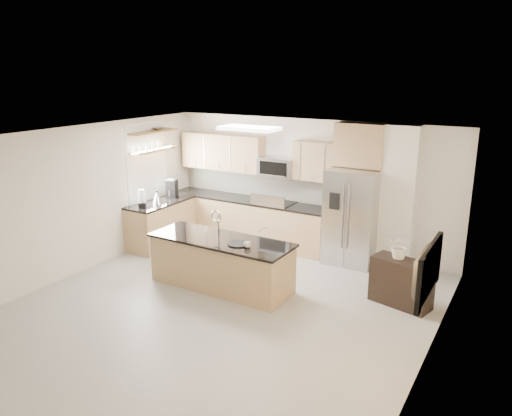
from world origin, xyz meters
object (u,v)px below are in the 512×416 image
Objects in this scene: credenza at (401,283)px; bowl at (158,128)px; cup at (247,245)px; television at (419,269)px; range at (274,224)px; platter at (239,244)px; island at (221,263)px; blender at (142,200)px; microwave at (278,167)px; flower_vase at (401,240)px; refrigerator at (352,217)px; coffee_maker at (172,189)px; kettle at (157,198)px.

bowl is at bearing -172.10° from credenza.
cup is 0.10× the size of television.
range is 3.16× the size of platter.
bowl reaches higher than island.
blender is 5.80m from television.
blender is at bearing 165.58° from cup.
flower_vase is (2.87, -1.43, -0.60)m from microwave.
refrigerator is 2.64m from island.
bowl reaches higher than coffee_maker.
kettle is at bearing -146.76° from microwave.
flower_vase is at bearing -24.55° from range.
microwave is 3.26m from flower_vase.
bowl is at bearing 151.35° from island.
credenza is at bearing -1.76° from kettle.
bowl is at bearing 152.60° from platter.
television is (0.64, -1.81, 0.32)m from flower_vase.
range is 4.78m from television.
kettle is 0.56m from coffee_maker.
refrigerator is 4.94× the size of platter.
range is 0.64× the size of refrigerator.
cup is (0.58, -0.13, 0.46)m from island.
range is at bearing 19.59° from bowl.
island is at bearing -125.03° from refrigerator.
microwave reaches higher than credenza.
refrigerator is at bearing 31.04° from television.
cup is at bearing -21.73° from kettle.
television is at bearing -42.75° from microwave.
credenza is at bearing 17.52° from island.
range is at bearing 178.40° from refrigerator.
bowl is 0.54× the size of flower_vase.
refrigerator is 3.86m from kettle.
coffee_maker reaches higher than blender.
flower_vase reaches higher than kettle.
platter is at bearing 73.69° from television.
kettle is at bearing 82.50° from blender.
refrigerator is (1.66, -0.05, 0.42)m from range.
blender is 0.97× the size of coffee_maker.
cup is 2.34m from flower_vase.
cup is at bearing -142.43° from credenza.
cup is 3.67m from bowl.
credenza is at bearing -6.10° from bowl.
platter is at bearing -27.40° from bowl.
blender is 0.34× the size of television.
microwave is 0.83× the size of credenza.
kettle is 5.87m from television.
microwave reaches higher than kettle.
range reaches higher than platter.
refrigerator reaches higher than kettle.
refrigerator is at bearing 17.43° from kettle.
credenza is 2.44m from cup.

